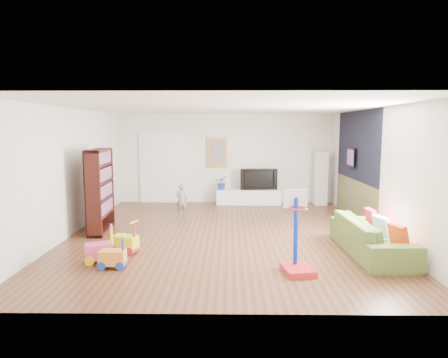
{
  "coord_description": "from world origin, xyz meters",
  "views": [
    {
      "loc": [
        0.12,
        -8.41,
        2.27
      ],
      "look_at": [
        0.0,
        0.4,
        1.15
      ],
      "focal_mm": 32.0,
      "sensor_mm": 36.0,
      "label": 1
    }
  ],
  "objects_px": {
    "basketball_hoop": "(299,232)",
    "sofa": "(371,237)",
    "bookshelf": "(100,190)",
    "media_console": "(248,197)"
  },
  "relations": [
    {
      "from": "media_console",
      "to": "basketball_hoop",
      "type": "distance_m",
      "value": 5.82
    },
    {
      "from": "sofa",
      "to": "media_console",
      "type": "bearing_deg",
      "value": 20.92
    },
    {
      "from": "bookshelf",
      "to": "sofa",
      "type": "height_order",
      "value": "bookshelf"
    },
    {
      "from": "bookshelf",
      "to": "basketball_hoop",
      "type": "xyz_separation_m",
      "value": [
        3.94,
        -2.55,
        -0.26
      ]
    },
    {
      "from": "bookshelf",
      "to": "sofa",
      "type": "relative_size",
      "value": 0.82
    },
    {
      "from": "media_console",
      "to": "basketball_hoop",
      "type": "relative_size",
      "value": 1.46
    },
    {
      "from": "bookshelf",
      "to": "basketball_hoop",
      "type": "relative_size",
      "value": 1.39
    },
    {
      "from": "basketball_hoop",
      "to": "bookshelf",
      "type": "bearing_deg",
      "value": 137.69
    },
    {
      "from": "basketball_hoop",
      "to": "sofa",
      "type": "bearing_deg",
      "value": 23.75
    },
    {
      "from": "sofa",
      "to": "basketball_hoop",
      "type": "distance_m",
      "value": 1.8
    }
  ]
}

